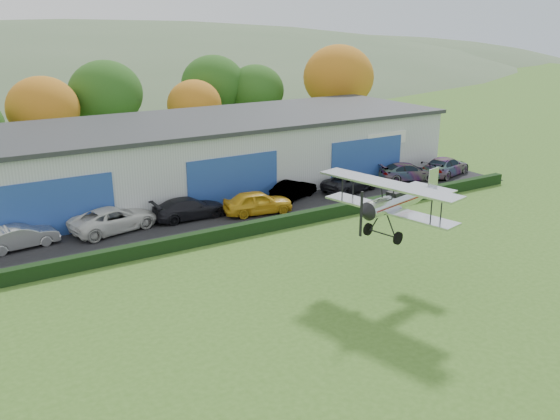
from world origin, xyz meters
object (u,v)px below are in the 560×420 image
car_3 (189,208)px  car_7 (408,172)px  car_4 (258,202)px  car_1 (21,237)px  biplane (398,199)px  car_6 (351,182)px  hangar (198,153)px  car_5 (293,190)px  car_8 (446,166)px  car_2 (114,219)px

car_3 → car_7: (19.22, -0.22, -0.02)m
car_4 → car_7: size_ratio=0.98×
car_1 → biplane: size_ratio=0.57×
car_3 → car_4: 4.64m
car_6 → hangar: bearing=39.8°
car_5 → car_6: car_6 is taller
car_8 → biplane: (-18.45, -14.11, 3.73)m
car_6 → car_8: 9.81m
car_7 → car_5: bearing=106.6°
car_7 → car_2: bearing=107.9°
car_4 → biplane: bearing=-168.9°
car_7 → car_8: bearing=-79.2°
hangar → car_5: 8.41m
hangar → car_1: hangar is taller
hangar → car_6: (9.30, -7.44, -1.92)m
car_4 → car_3: bearing=81.8°
car_1 → hangar: bearing=-70.9°
hangar → car_7: (15.31, -7.32, -1.91)m
car_3 → car_1: bearing=89.7°
car_2 → car_4: (9.30, -1.71, 0.04)m
car_4 → car_5: size_ratio=1.13×
biplane → car_6: bearing=45.8°
car_6 → car_2: bearing=76.6°
car_2 → car_5: bearing=-101.7°
hangar → car_7: size_ratio=8.44×
car_8 → car_5: bearing=69.8°
hangar → car_1: bearing=-154.0°
hangar → car_3: size_ratio=8.25×
car_5 → hangar: bearing=10.1°
car_5 → car_7: 10.87m
car_4 → car_8: size_ratio=0.88×
car_7 → biplane: (-14.66, -14.65, 3.81)m
car_8 → biplane: size_ratio=0.73×
hangar → car_6: size_ratio=8.19×
car_5 → car_2: bearing=67.2°
car_3 → car_6: (13.21, -0.34, -0.03)m
hangar → biplane: (0.65, -21.97, 1.90)m
car_4 → car_5: 4.31m
hangar → car_1: 15.99m
car_1 → car_3: (10.37, -0.15, 0.03)m
car_5 → car_1: bearing=67.4°
car_3 → car_8: (23.01, -0.76, 0.06)m
car_1 → car_7: car_7 is taller
car_3 → car_8: 23.02m
car_2 → car_6: bearing=-103.4°
car_2 → car_5: size_ratio=1.32×
car_4 → biplane: 13.90m
hangar → car_5: size_ratio=9.76×
car_1 → car_7: (29.59, -0.37, 0.01)m
car_4 → car_1: bearing=94.1°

